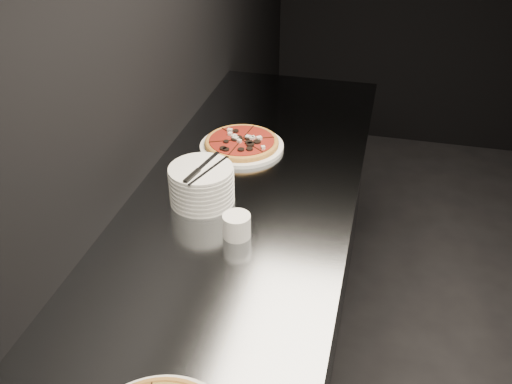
% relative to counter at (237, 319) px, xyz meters
% --- Properties ---
extents(wall_left, '(0.02, 5.00, 2.80)m').
position_rel_counter_xyz_m(wall_left, '(-0.37, 0.00, 0.94)').
color(wall_left, black).
rests_on(wall_left, floor).
extents(counter, '(0.74, 2.44, 0.92)m').
position_rel_counter_xyz_m(counter, '(0.00, 0.00, 0.00)').
color(counter, slate).
rests_on(counter, floor).
extents(pizza_tomato, '(0.38, 0.38, 0.04)m').
position_rel_counter_xyz_m(pizza_tomato, '(-0.09, 0.44, 0.48)').
color(pizza_tomato, white).
rests_on(pizza_tomato, counter).
extents(plate_stack, '(0.21, 0.21, 0.13)m').
position_rel_counter_xyz_m(plate_stack, '(-0.13, 0.06, 0.52)').
color(plate_stack, white).
rests_on(plate_stack, counter).
extents(cutlery, '(0.11, 0.21, 0.01)m').
position_rel_counter_xyz_m(cutlery, '(-0.12, 0.04, 0.59)').
color(cutlery, silver).
rests_on(cutlery, plate_stack).
extents(ramekin, '(0.09, 0.09, 0.07)m').
position_rel_counter_xyz_m(ramekin, '(0.04, -0.10, 0.50)').
color(ramekin, white).
rests_on(ramekin, counter).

